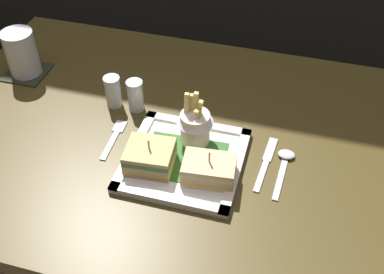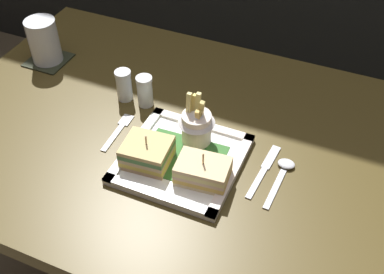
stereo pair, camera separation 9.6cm
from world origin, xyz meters
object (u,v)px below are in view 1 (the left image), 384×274
Objects in this scene: sandwich_half_right at (209,170)px; knife at (266,161)px; water_glass at (22,56)px; spoon at (285,161)px; dining_table at (199,190)px; fries_cup at (195,122)px; salt_shaker at (113,93)px; square_plate at (184,160)px; fork at (114,137)px; pepper_shaker at (136,97)px; sandwich_half_left at (150,157)px.

sandwich_half_right is 0.13m from knife.
water_glass is 0.68m from spoon.
dining_table is 10.72× the size of water_glass.
salt_shaker is at bearing 160.60° from fries_cup.
square_plate reaches higher than fork.
water_glass is at bearing 164.43° from fries_cup.
fork is 1.63× the size of pepper_shaker.
pepper_shaker is (-0.21, 0.17, 0.00)m from sandwich_half_right.
square_plate is at bearing -33.09° from salt_shaker.
fries_cup is at bearing 54.85° from sandwich_half_left.
square_plate is 0.21m from spoon.
dining_table is at bearing 79.83° from square_plate.
sandwich_half_left is at bearing -150.08° from square_plate.
fork is at bearing -28.07° from water_glass.
knife is 2.09× the size of pepper_shaker.
water_glass is 0.65m from knife.
square_plate is at bearing -96.16° from fries_cup.
fries_cup reaches higher than dining_table.
water_glass is at bearing 166.07° from dining_table.
square_plate is 0.07m from sandwich_half_right.
water_glass is 0.71× the size of knife.
water_glass is 0.91× the size of fork.
sandwich_half_right is 0.57m from water_glass.
sandwich_half_right is at bearing -66.36° from dining_table.
fries_cup reaches higher than sandwich_half_left.
salt_shaker reaches higher than fork.
salt_shaker is (-0.27, 0.17, 0.00)m from sandwich_half_right.
square_plate is at bearing -100.17° from dining_table.
sandwich_half_right is 0.11m from fries_cup.
sandwich_half_right is (0.12, 0.00, -0.00)m from sandwich_half_left.
spoon is (0.04, 0.01, 0.00)m from knife.
sandwich_half_left is at bearing -124.25° from dining_table.
sandwich_half_right is at bearing -38.53° from pepper_shaker.
spoon reaches higher than knife.
fries_cup is at bearing 178.63° from spoon.
fries_cup is 1.03× the size of water_glass.
pepper_shaker is at bearing 159.41° from dining_table.
salt_shaker is (-0.40, 0.08, 0.03)m from spoon.
spoon is at bearing 15.62° from square_plate.
dining_table is 0.19m from square_plate.
sandwich_half_right reaches higher than knife.
dining_table is 10.43× the size of fries_cup.
salt_shaker is at bearing 166.52° from knife.
pepper_shaker is (-0.17, 0.06, 0.20)m from dining_table.
sandwich_half_left is at bearing -61.24° from pepper_shaker.
square_plate is 3.10× the size of pepper_shaker.
dining_table is 0.24m from sandwich_half_left.
spoon is 1.86× the size of pepper_shaker.
dining_table is 0.25m from fork.
fork is 0.36m from spoon.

